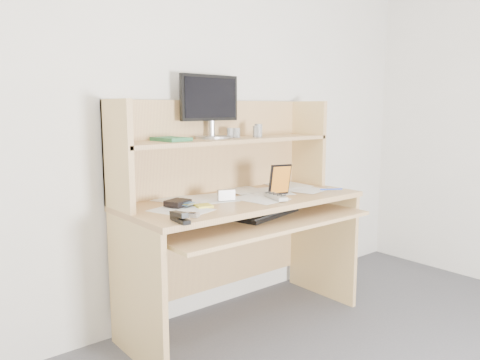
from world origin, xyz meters
TOP-DOWN VIEW (x-y plane):
  - back_wall at (0.00, 1.80)m, footprint 3.60×0.04m
  - desk at (0.00, 1.56)m, footprint 1.40×0.70m
  - paper_clutter at (0.00, 1.48)m, footprint 1.32×0.54m
  - keyboard at (0.09, 1.39)m, footprint 0.47×0.26m
  - tv_remote at (0.11, 1.34)m, footprint 0.11×0.21m
  - flip_phone at (-0.49, 1.28)m, footprint 0.08×0.09m
  - stapler at (-0.59, 1.22)m, footprint 0.05×0.14m
  - wallet at (-0.42, 1.51)m, footprint 0.14×0.13m
  - sticky_note_pad at (-0.31, 1.43)m, footprint 0.10×0.10m
  - digital_camera at (-0.13, 1.47)m, footprint 0.10×0.07m
  - game_case at (0.21, 1.40)m, footprint 0.13×0.05m
  - blue_pen at (0.57, 1.32)m, footprint 0.13×0.08m
  - card_box at (-0.62, 1.66)m, footprint 0.06×0.05m
  - shelf_book at (-0.36, 1.65)m, footprint 0.16×0.21m
  - chip_stack_a at (0.05, 1.66)m, footprint 0.05×0.05m
  - chip_stack_b at (0.20, 1.61)m, footprint 0.05×0.05m
  - chip_stack_c at (0.08, 1.64)m, footprint 0.05×0.05m
  - chip_stack_d at (0.21, 1.59)m, footprint 0.05×0.05m
  - monitor at (-0.06, 1.71)m, footprint 0.42×0.21m

SIDE VIEW (x-z plane):
  - keyboard at x=0.09m, z-range 0.65..0.68m
  - desk at x=0.00m, z-range 0.04..1.34m
  - paper_clutter at x=0.00m, z-range 0.75..0.76m
  - sticky_note_pad at x=-0.31m, z-range 0.75..0.76m
  - blue_pen at x=0.57m, z-range 0.76..0.76m
  - flip_phone at x=-0.49m, z-range 0.76..0.78m
  - tv_remote at x=0.11m, z-range 0.76..0.78m
  - wallet at x=-0.42m, z-range 0.76..0.79m
  - stapler at x=-0.59m, z-range 0.76..0.80m
  - digital_camera at x=-0.13m, z-range 0.76..0.81m
  - game_case at x=0.21m, z-range 0.76..0.94m
  - shelf_book at x=-0.36m, z-range 1.08..1.10m
  - chip_stack_c at x=0.08m, z-range 1.08..1.14m
  - chip_stack_a at x=0.05m, z-range 1.08..1.14m
  - chip_stack_b at x=0.20m, z-range 1.08..1.15m
  - chip_stack_d at x=0.21m, z-range 1.08..1.16m
  - card_box at x=-0.62m, z-range 1.08..1.17m
  - back_wall at x=0.00m, z-range 0.00..2.50m
  - monitor at x=-0.06m, z-range 1.09..1.46m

